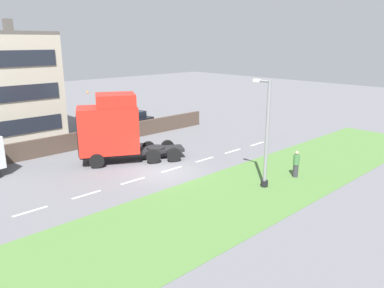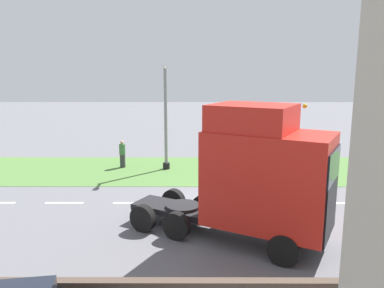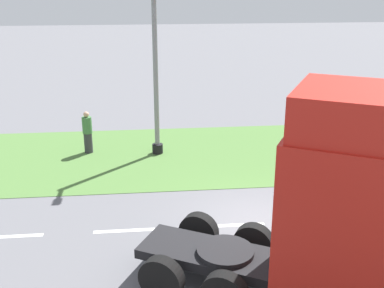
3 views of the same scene
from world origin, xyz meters
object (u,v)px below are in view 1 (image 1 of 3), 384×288
Objects in this scene: lamp_post at (266,141)px; parked_car at (132,123)px; lorry_cab at (112,128)px; pedestrian at (296,164)px.

parked_car is at bearing -6.88° from lamp_post.
lorry_cab is 9.07m from parked_car.
parked_car is 17.16m from lamp_post.
lorry_cab is 12.91m from pedestrian.
lorry_cab is 1.62× the size of parked_car.
lamp_post reaches higher than lorry_cab.
lamp_post is 3.48m from pedestrian.
parked_car is 0.72× the size of lamp_post.
lorry_cab is 1.17× the size of lamp_post.
lamp_post is (-10.38, -4.03, 0.35)m from lorry_cab.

